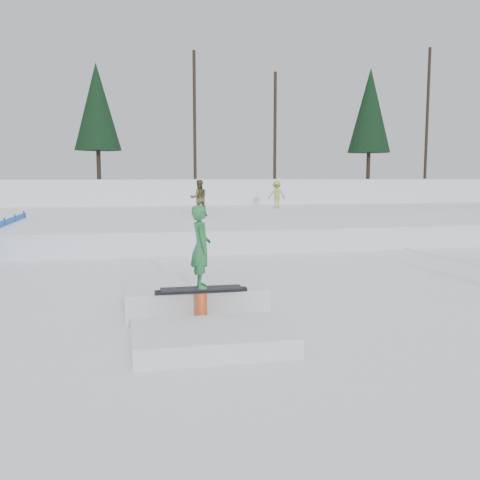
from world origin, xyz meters
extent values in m
plane|color=white|center=(0.00, 0.00, 0.00)|extent=(120.00, 120.00, 0.00)
cube|color=white|center=(0.00, 30.00, 1.20)|extent=(60.00, 14.00, 2.40)
cube|color=white|center=(0.00, 16.00, 0.40)|extent=(50.00, 18.00, 0.80)
cylinder|color=black|center=(-6.50, 10.40, 0.55)|extent=(0.05, 0.05, 1.10)
cylinder|color=black|center=(-6.50, 12.30, 0.55)|extent=(0.05, 0.05, 1.10)
cylinder|color=black|center=(-6.50, 14.20, 0.55)|extent=(0.05, 0.05, 1.10)
cylinder|color=black|center=(-4.00, 28.50, 3.40)|extent=(0.30, 0.30, 2.00)
cone|color=black|center=(-4.00, 28.50, 7.38)|extent=(3.20, 3.20, 5.95)
cylinder|color=black|center=(3.00, 30.50, 7.15)|extent=(0.24, 0.24, 9.50)
cylinder|color=black|center=(9.00, 29.50, 6.40)|extent=(0.24, 0.24, 8.00)
cylinder|color=black|center=(16.00, 28.00, 3.40)|extent=(0.30, 0.30, 2.00)
cone|color=black|center=(16.00, 28.00, 7.55)|extent=(3.20, 3.20, 6.30)
cylinder|color=black|center=(22.00, 30.00, 7.65)|extent=(0.24, 0.24, 10.50)
imported|color=#4B4827|center=(1.07, 13.74, 1.62)|extent=(0.84, 0.67, 1.64)
imported|color=#9AAE41|center=(6.23, 19.08, 1.58)|extent=(1.03, 0.61, 1.56)
cube|color=white|center=(-0.88, 0.02, 0.27)|extent=(2.60, 2.20, 0.54)
cube|color=white|center=(-0.88, -2.48, 0.15)|extent=(2.40, 1.60, 0.30)
cylinder|color=orange|center=(-0.88, -1.28, 0.03)|extent=(0.44, 0.44, 0.06)
cylinder|color=orange|center=(-0.88, -1.28, 0.30)|extent=(0.20, 0.20, 0.60)
cube|color=black|center=(-0.88, -1.28, 0.63)|extent=(1.60, 0.16, 0.06)
cube|color=black|center=(-0.88, -1.28, 0.68)|extent=(1.40, 0.28, 0.03)
imported|color=#247A3B|center=(-0.88, -1.28, 1.40)|extent=(0.34, 0.52, 1.42)
camera|label=1|loc=(-2.09, -10.30, 2.60)|focal=40.00mm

